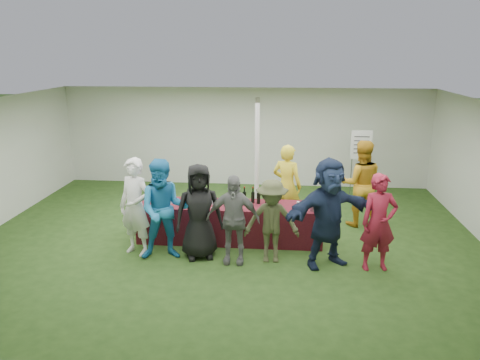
# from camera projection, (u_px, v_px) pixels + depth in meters

# --- Properties ---
(ground) EXTENTS (60.00, 60.00, 0.00)m
(ground) POSITION_uv_depth(u_px,v_px,m) (228.00, 239.00, 9.41)
(ground) COLOR #284719
(ground) RESTS_ON ground
(tent) EXTENTS (10.00, 10.00, 10.00)m
(tent) POSITION_uv_depth(u_px,v_px,m) (257.00, 160.00, 10.15)
(tent) COLOR white
(tent) RESTS_ON ground
(serving_table) EXTENTS (3.60, 0.80, 0.75)m
(serving_table) POSITION_uv_depth(u_px,v_px,m) (230.00, 222.00, 9.25)
(serving_table) COLOR maroon
(serving_table) RESTS_ON ground
(wine_bottles) EXTENTS (0.71, 0.14, 0.32)m
(wine_bottles) POSITION_uv_depth(u_px,v_px,m) (262.00, 197.00, 9.20)
(wine_bottles) COLOR black
(wine_bottles) RESTS_ON serving_table
(wine_glasses) EXTENTS (2.75, 0.14, 0.16)m
(wine_glasses) POSITION_uv_depth(u_px,v_px,m) (203.00, 202.00, 8.93)
(wine_glasses) COLOR silver
(wine_glasses) RESTS_ON serving_table
(water_bottle) EXTENTS (0.07, 0.07, 0.23)m
(water_bottle) POSITION_uv_depth(u_px,v_px,m) (233.00, 198.00, 9.20)
(water_bottle) COLOR silver
(water_bottle) RESTS_ON serving_table
(bar_towel) EXTENTS (0.25, 0.18, 0.03)m
(bar_towel) POSITION_uv_depth(u_px,v_px,m) (310.00, 205.00, 9.06)
(bar_towel) COLOR white
(bar_towel) RESTS_ON serving_table
(dump_bucket) EXTENTS (0.23, 0.23, 0.18)m
(dump_bucket) POSITION_uv_depth(u_px,v_px,m) (316.00, 206.00, 8.77)
(dump_bucket) COLOR slate
(dump_bucket) RESTS_ON serving_table
(wine_list_sign) EXTENTS (0.50, 0.03, 1.80)m
(wine_list_sign) POSITION_uv_depth(u_px,v_px,m) (361.00, 150.00, 11.35)
(wine_list_sign) COLOR slate
(wine_list_sign) RESTS_ON ground
(staff_pourer) EXTENTS (0.77, 0.65, 1.78)m
(staff_pourer) POSITION_uv_depth(u_px,v_px,m) (287.00, 186.00, 9.89)
(staff_pourer) COLOR yellow
(staff_pourer) RESTS_ON ground
(staff_back) EXTENTS (0.91, 0.72, 1.86)m
(staff_back) POSITION_uv_depth(u_px,v_px,m) (360.00, 183.00, 9.92)
(staff_back) COLOR #C58C1C
(staff_back) RESTS_ON ground
(customer_0) EXTENTS (0.78, 0.65, 1.82)m
(customer_0) POSITION_uv_depth(u_px,v_px,m) (135.00, 207.00, 8.51)
(customer_0) COLOR white
(customer_0) RESTS_ON ground
(customer_1) EXTENTS (1.01, 0.86, 1.85)m
(customer_1) POSITION_uv_depth(u_px,v_px,m) (164.00, 210.00, 8.32)
(customer_1) COLOR #1F78B6
(customer_1) RESTS_ON ground
(customer_2) EXTENTS (0.97, 0.77, 1.75)m
(customer_2) POSITION_uv_depth(u_px,v_px,m) (199.00, 212.00, 8.37)
(customer_2) COLOR black
(customer_2) RESTS_ON ground
(customer_3) EXTENTS (0.95, 0.42, 1.61)m
(customer_3) POSITION_uv_depth(u_px,v_px,m) (233.00, 219.00, 8.18)
(customer_3) COLOR slate
(customer_3) RESTS_ON ground
(customer_4) EXTENTS (1.01, 0.62, 1.52)m
(customer_4) POSITION_uv_depth(u_px,v_px,m) (272.00, 221.00, 8.23)
(customer_4) COLOR #434829
(customer_4) RESTS_ON ground
(customer_5) EXTENTS (1.86, 1.32, 1.93)m
(customer_5) POSITION_uv_depth(u_px,v_px,m) (328.00, 213.00, 8.03)
(customer_5) COLOR #192540
(customer_5) RESTS_ON ground
(customer_6) EXTENTS (0.67, 0.50, 1.70)m
(customer_6) POSITION_uv_depth(u_px,v_px,m) (379.00, 223.00, 7.90)
(customer_6) COLOR maroon
(customer_6) RESTS_ON ground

